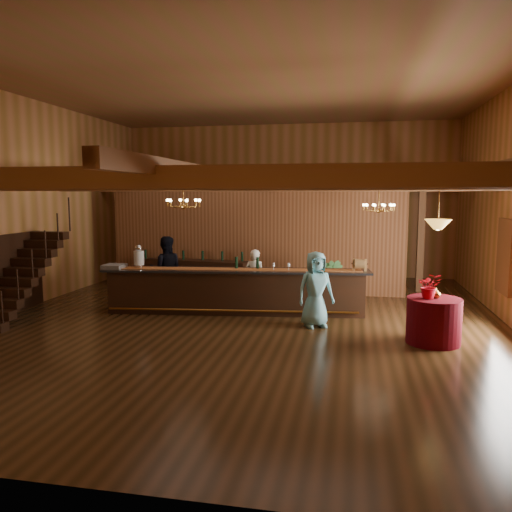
% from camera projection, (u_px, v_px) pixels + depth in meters
% --- Properties ---
extents(floor, '(14.00, 14.00, 0.00)m').
position_uv_depth(floor, '(246.00, 320.00, 11.89)').
color(floor, '#432814').
rests_on(floor, ground).
extents(ceiling, '(14.00, 14.00, 0.00)m').
position_uv_depth(ceiling, '(245.00, 82.00, 11.21)').
color(ceiling, '#985D3C').
rests_on(ceiling, wall_back).
extents(wall_back, '(12.00, 0.10, 5.50)m').
position_uv_depth(wall_back, '(286.00, 200.00, 18.37)').
color(wall_back, '#BF7B49').
rests_on(wall_back, floor).
extents(wall_front, '(12.00, 0.10, 5.50)m').
position_uv_depth(wall_front, '(91.00, 220.00, 4.73)').
color(wall_front, '#BF7B49').
rests_on(wall_front, floor).
extents(wall_left, '(0.10, 14.00, 5.50)m').
position_uv_depth(wall_left, '(16.00, 203.00, 12.69)').
color(wall_left, '#BF7B49').
rests_on(wall_left, floor).
extents(beam_grid, '(11.90, 13.90, 0.39)m').
position_uv_depth(beam_grid, '(250.00, 183.00, 11.98)').
color(beam_grid, brown).
rests_on(beam_grid, wall_left).
extents(support_posts, '(9.20, 10.20, 3.20)m').
position_uv_depth(support_posts, '(241.00, 256.00, 11.21)').
color(support_posts, brown).
rests_on(support_posts, floor).
extents(partition_wall, '(9.00, 0.18, 3.10)m').
position_uv_depth(partition_wall, '(254.00, 241.00, 15.20)').
color(partition_wall, brown).
rests_on(partition_wall, floor).
extents(window_right_back, '(0.12, 1.05, 1.75)m').
position_uv_depth(window_right_back, '(506.00, 257.00, 11.55)').
color(window_right_back, white).
rests_on(window_right_back, wall_right).
extents(staircase, '(1.00, 2.80, 2.00)m').
position_uv_depth(staircase, '(20.00, 277.00, 12.08)').
color(staircase, black).
rests_on(staircase, floor).
extents(backroom_boxes, '(4.10, 0.60, 1.10)m').
position_uv_depth(backroom_boxes, '(271.00, 265.00, 17.24)').
color(backroom_boxes, black).
rests_on(backroom_boxes, floor).
extents(tasting_bar, '(6.74, 1.61, 1.13)m').
position_uv_depth(tasting_bar, '(236.00, 291.00, 12.55)').
color(tasting_bar, black).
rests_on(tasting_bar, floor).
extents(beverage_dispenser, '(0.26, 0.26, 0.60)m').
position_uv_depth(beverage_dispenser, '(139.00, 257.00, 12.68)').
color(beverage_dispenser, silver).
rests_on(beverage_dispenser, tasting_bar).
extents(glass_rack_tray, '(0.50, 0.50, 0.10)m').
position_uv_depth(glass_rack_tray, '(114.00, 266.00, 12.65)').
color(glass_rack_tray, gray).
rests_on(glass_rack_tray, tasting_bar).
extents(raffle_drum, '(0.34, 0.24, 0.30)m').
position_uv_depth(raffle_drum, '(360.00, 264.00, 12.18)').
color(raffle_drum, brown).
rests_on(raffle_drum, tasting_bar).
extents(bar_bottle_0, '(0.07, 0.07, 0.30)m').
position_uv_depth(bar_bottle_0, '(236.00, 263.00, 12.59)').
color(bar_bottle_0, black).
rests_on(bar_bottle_0, tasting_bar).
extents(bar_bottle_1, '(0.07, 0.07, 0.30)m').
position_uv_depth(bar_bottle_1, '(257.00, 263.00, 12.55)').
color(bar_bottle_1, black).
rests_on(bar_bottle_1, tasting_bar).
extents(backbar_shelf, '(3.54, 1.07, 0.98)m').
position_uv_depth(backbar_shelf, '(193.00, 275.00, 15.36)').
color(backbar_shelf, black).
rests_on(backbar_shelf, floor).
extents(round_table, '(1.07, 1.07, 0.92)m').
position_uv_depth(round_table, '(434.00, 321.00, 10.01)').
color(round_table, '#5D040F').
rests_on(round_table, floor).
extents(chandelier_left, '(0.80, 0.80, 0.56)m').
position_uv_depth(chandelier_left, '(183.00, 203.00, 11.40)').
color(chandelier_left, '#9E6827').
rests_on(chandelier_left, beam_grid).
extents(chandelier_right, '(0.80, 0.80, 0.70)m').
position_uv_depth(chandelier_right, '(379.00, 207.00, 12.88)').
color(chandelier_right, '#9E6827').
rests_on(chandelier_right, beam_grid).
extents(pendant_lamp, '(0.52, 0.52, 0.90)m').
position_uv_depth(pendant_lamp, '(438.00, 224.00, 9.77)').
color(pendant_lamp, '#9E6827').
rests_on(pendant_lamp, beam_grid).
extents(bartender, '(0.63, 0.47, 1.56)m').
position_uv_depth(bartender, '(255.00, 279.00, 13.12)').
color(bartender, white).
rests_on(bartender, floor).
extents(staff_second, '(1.07, 0.95, 1.85)m').
position_uv_depth(staff_second, '(166.00, 270.00, 13.68)').
color(staff_second, black).
rests_on(staff_second, floor).
extents(guest, '(0.99, 0.86, 1.72)m').
position_uv_depth(guest, '(316.00, 289.00, 11.22)').
color(guest, '#72BAC2').
rests_on(guest, floor).
extents(floor_plant, '(0.76, 0.65, 1.22)m').
position_uv_depth(floor_plant, '(330.00, 281.00, 13.64)').
color(floor_plant, '#36652E').
rests_on(floor_plant, floor).
extents(table_flowers, '(0.47, 0.41, 0.51)m').
position_uv_depth(table_flowers, '(430.00, 286.00, 9.89)').
color(table_flowers, red).
rests_on(table_flowers, round_table).
extents(table_vase, '(0.18, 0.18, 0.34)m').
position_uv_depth(table_vase, '(436.00, 290.00, 9.94)').
color(table_vase, '#9E6827').
rests_on(table_vase, round_table).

